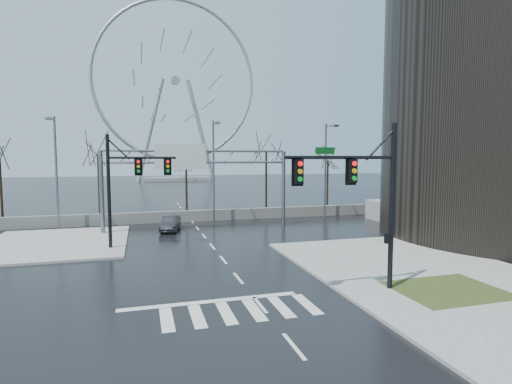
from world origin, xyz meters
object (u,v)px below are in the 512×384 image
object	(u,v)px
sign_gantry	(194,172)
ferris_wheel	(175,87)
signal_mast_near	(367,191)
car	(170,223)
signal_mast_far	(126,180)

from	to	relation	value
sign_gantry	ferris_wheel	size ratio (longest dim) A/B	0.32
signal_mast_near	sign_gantry	size ratio (longest dim) A/B	0.49
sign_gantry	ferris_wheel	world-z (taller)	ferris_wheel
ferris_wheel	car	bearing A→B (deg)	-95.34
signal_mast_near	car	xyz separation A→B (m)	(-7.59, 19.32, -4.22)
signal_mast_near	ferris_wheel	size ratio (longest dim) A/B	0.16
signal_mast_far	car	xyz separation A→B (m)	(3.42, 6.32, -4.18)
sign_gantry	ferris_wheel	bearing A→B (deg)	86.16
sign_gantry	ferris_wheel	xyz separation A→B (m)	(5.38, 80.04, 20.95)
sign_gantry	signal_mast_near	bearing A→B (deg)	-73.81
ferris_wheel	sign_gantry	bearing A→B (deg)	-93.84
signal_mast_near	sign_gantry	bearing A→B (deg)	106.19
ferris_wheel	car	world-z (taller)	ferris_wheel
signal_mast_far	car	distance (m)	8.31
signal_mast_far	sign_gantry	distance (m)	8.14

